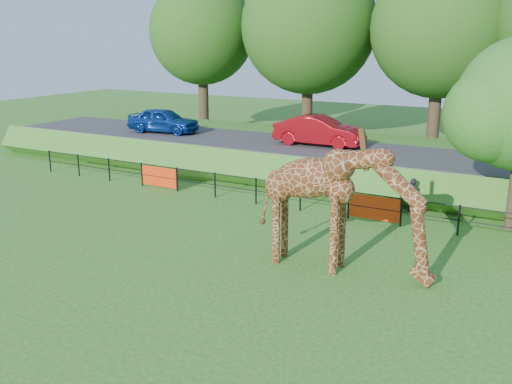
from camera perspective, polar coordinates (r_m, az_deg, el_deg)
ground at (r=16.18m, az=-7.65°, el=-9.19°), size 90.00×90.00×0.00m
giraffe at (r=16.48m, az=8.80°, el=-1.75°), size 5.32×1.12×3.78m
perimeter_fence at (r=22.51m, az=4.45°, el=-0.53°), size 28.07×0.10×1.10m
embankment at (r=29.29m, az=10.60°, el=3.17°), size 40.00×9.00×1.30m
road at (r=27.75m, az=9.68°, el=4.05°), size 40.00×5.00×0.12m
car_blue at (r=32.72m, az=-9.24°, el=7.10°), size 4.24×2.12×1.39m
car_red at (r=28.56m, az=6.35°, el=6.11°), size 4.51×1.68×1.47m
visitor at (r=22.80m, az=15.39°, el=-0.40°), size 0.60×0.48×1.44m
bg_tree_line at (r=34.46m, az=17.85°, el=15.47°), size 37.30×8.80×11.82m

